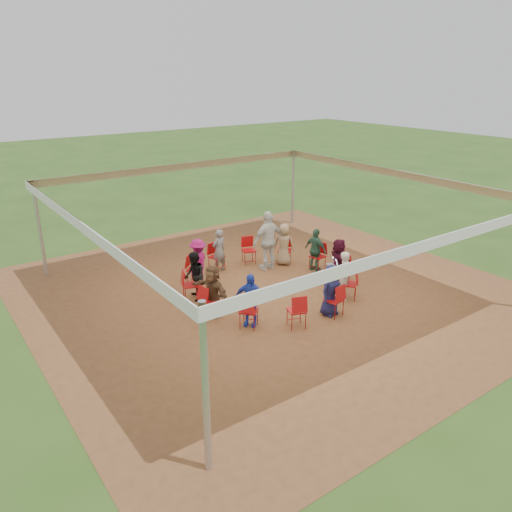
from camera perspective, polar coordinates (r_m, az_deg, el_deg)
ground at (r=14.66m, az=1.50°, el=-3.96°), size 80.00×80.00×0.00m
dirt_patch at (r=14.66m, az=1.50°, el=-3.94°), size 13.00×13.00×0.00m
tent at (r=13.85m, az=1.59°, el=5.02°), size 10.33×10.33×3.00m
chair_0 at (r=15.27m, az=9.77°, el=-1.40°), size 0.56×0.54×0.90m
chair_1 at (r=16.13m, az=7.06°, el=-0.06°), size 0.51×0.49×0.90m
chair_2 at (r=16.57m, az=3.27°, el=0.64°), size 0.61×0.60×0.90m
chair_3 at (r=16.53m, az=-0.84°, el=0.63°), size 0.54×0.56×0.90m
chair_4 at (r=16.01m, az=-4.52°, el=-0.11°), size 0.49×0.51×0.90m
chair_5 at (r=15.11m, az=-7.00°, el=-1.49°), size 0.60×0.61×0.90m
chair_6 at (r=14.02m, az=-7.49°, el=-3.31°), size 0.56×0.54×0.90m
chair_7 at (r=13.03m, az=-5.38°, el=-5.13°), size 0.51×0.49×0.90m
chair_8 at (r=12.45m, az=-0.83°, el=-6.30°), size 0.61×0.60×0.90m
chair_9 at (r=12.51m, az=4.65°, el=-6.24°), size 0.54×0.56×0.90m
chair_10 at (r=13.17m, az=8.89°, el=-5.00°), size 0.49×0.51×0.90m
chair_11 at (r=14.20m, az=10.60°, el=-3.17°), size 0.60×0.61×0.90m
person_seated_0 at (r=15.13m, az=9.41°, el=-0.56°), size 0.89×1.38×1.39m
person_seated_1 at (r=15.95m, az=6.84°, el=0.68°), size 0.55×0.88×1.39m
person_seated_2 at (r=16.38m, az=3.21°, el=1.33°), size 0.73×0.76×1.39m
person_seated_3 at (r=15.84m, az=-4.26°, el=0.63°), size 0.56×0.42×1.39m
person_seated_4 at (r=14.97m, az=-6.61°, el=-0.64°), size 0.97×0.92×1.39m
person_seated_5 at (r=13.94m, az=-7.05°, el=-2.31°), size 0.60×0.77×1.39m
person_seated_6 at (r=12.99m, az=-5.01°, el=-3.97°), size 0.70×1.35×1.39m
person_seated_7 at (r=12.45m, az=-0.69°, el=-5.02°), size 0.84×0.89×1.39m
person_seated_8 at (r=13.13m, az=8.53°, el=-3.86°), size 0.74×0.49×1.39m
person_seated_9 at (r=14.11m, az=10.18°, el=-2.20°), size 0.60×0.58×1.39m
standing_person at (r=15.90m, az=1.43°, el=1.78°), size 1.13×0.58×1.92m
cable_coil at (r=14.31m, az=1.85°, el=-4.51°), size 0.39×0.39×0.03m
laptop at (r=15.09m, az=8.85°, el=-0.78°), size 0.36×0.40×0.23m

